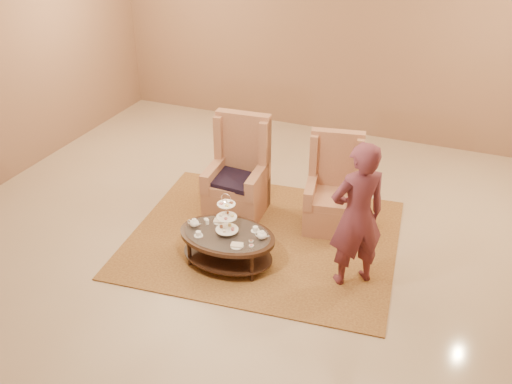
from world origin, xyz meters
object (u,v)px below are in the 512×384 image
at_px(tea_table, 227,239).
at_px(person, 357,216).
at_px(armchair_left, 239,181).
at_px(armchair_right, 333,196).

bearing_deg(tea_table, person, 9.64).
height_order(armchair_left, person, person).
relative_size(tea_table, person, 0.66).
distance_m(tea_table, armchair_left, 1.17).
bearing_deg(person, armchair_right, -102.29).
bearing_deg(tea_table, armchair_left, 107.58).
bearing_deg(armchair_left, tea_table, -76.63).
distance_m(tea_table, person, 1.47).
height_order(tea_table, person, person).
xyz_separation_m(tea_table, armchair_right, (0.86, 1.26, 0.07)).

